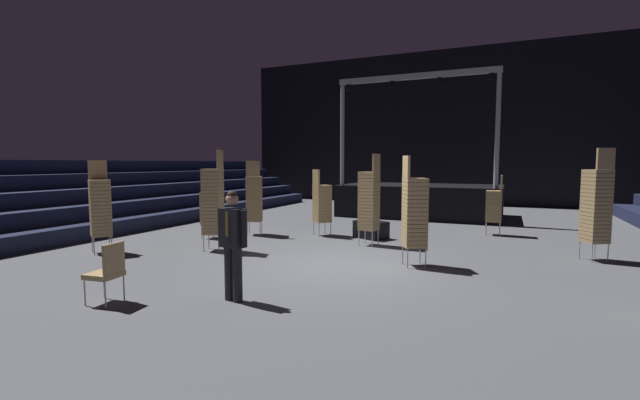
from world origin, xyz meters
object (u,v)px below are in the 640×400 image
Objects in this scene: stage_riser at (420,199)px; chair_stack_mid_right at (596,205)px; chair_stack_front_left at (254,198)px; chair_stack_rear_left at (213,200)px; chair_stack_aisle_left at (322,203)px; man_with_tie at (232,239)px; equipment_road_case at (371,230)px; chair_stack_aisle_right at (211,207)px; chair_stack_front_right at (369,200)px; loose_chair_near_man at (108,269)px; chair_stack_rear_right at (494,205)px; chair_stack_mid_centre at (414,211)px; chair_stack_mid_left at (100,207)px.

chair_stack_mid_right is at bearing -52.17° from stage_riser.
chair_stack_mid_right reaches higher than chair_stack_front_left.
chair_stack_rear_left is 1.26× the size of chair_stack_aisle_left.
stage_riser is 6.21m from chair_stack_aisle_left.
man_with_tie is 6.30m from equipment_road_case.
chair_stack_aisle_right is at bearing 156.10° from chair_stack_mid_right.
loose_chair_near_man is (-2.24, -6.10, -0.66)m from chair_stack_front_right.
chair_stack_front_right is (3.66, -0.20, 0.08)m from chair_stack_front_left.
chair_stack_mid_centre is at bearing 162.48° from chair_stack_rear_right.
chair_stack_aisle_right is (-9.57, -1.14, -0.34)m from chair_stack_mid_right.
chair_stack_mid_left is 1.24× the size of chair_stack_aisle_right.
chair_stack_mid_left is at bearing -104.73° from chair_stack_mid_centre.
chair_stack_rear_right is 8.35m from chair_stack_aisle_right.
chair_stack_mid_right reaches higher than chair_stack_rear_right.
chair_stack_rear_left is at bearing -113.70° from chair_stack_mid_centre.
chair_stack_mid_right reaches higher than man_with_tie.
man_with_tie is at bearing -59.95° from chair_stack_mid_centre.
equipment_road_case is at bearing -82.62° from man_with_tie.
chair_stack_front_left reaches higher than equipment_road_case.
chair_stack_rear_right is 3.83m from equipment_road_case.
chair_stack_mid_left is 0.90× the size of chair_stack_mid_right.
chair_stack_rear_right is (1.39, 4.83, -0.25)m from chair_stack_mid_centre.
chair_stack_rear_right is (3.51, 8.25, -0.08)m from man_with_tie.
stage_riser is 8.23m from chair_stack_mid_right.
chair_stack_front_left reaches higher than man_with_tie.
equipment_road_case is at bearing -22.99° from loose_chair_near_man.
chair_stack_front_right reaches higher than chair_stack_rear_right.
chair_stack_front_right is 1.33× the size of chair_stack_rear_right.
chair_stack_aisle_left is at bearing -106.73° from stage_riser.
chair_stack_mid_left is 1.13× the size of chair_stack_aisle_left.
chair_stack_front_left is at bearing -175.45° from chair_stack_mid_left.
chair_stack_rear_right is at bearing 97.79° from chair_stack_mid_right.
chair_stack_mid_centre reaches higher than equipment_road_case.
chair_stack_mid_left is 7.35m from chair_stack_mid_centre.
chair_stack_mid_left is at bearing -142.06° from chair_stack_front_left.
chair_stack_mid_left is at bearing -118.68° from stage_riser.
chair_stack_rear_right is at bearing -102.82° from man_with_tie.
man_with_tie is 4.02m from chair_stack_mid_centre.
chair_stack_front_left is 1.24× the size of chair_stack_rear_right.
chair_stack_front_left is at bearing 111.83° from chair_stack_rear_right.
chair_stack_mid_left is 0.96× the size of chair_stack_mid_centre.
chair_stack_mid_centre is at bearing -45.39° from chair_stack_front_left.
chair_stack_mid_centre reaches higher than man_with_tie.
chair_stack_mid_left is (-5.61, -3.51, -0.08)m from chair_stack_front_right.
equipment_road_case is at bearing 120.58° from chair_stack_rear_right.
chair_stack_front_right is 6.54m from loose_chair_near_man.
stage_riser is 5.81m from equipment_road_case.
chair_stack_mid_right is 1.00× the size of chair_stack_rear_left.
chair_stack_mid_left reaches higher than chair_stack_aisle_right.
chair_stack_front_right is 4.23m from chair_stack_rear_right.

